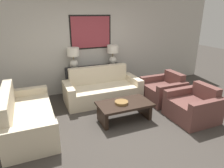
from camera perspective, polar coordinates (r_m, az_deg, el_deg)
name	(u,v)px	position (r m, az deg, el deg)	size (l,w,h in m)	color
ground_plane	(129,129)	(4.13, 4.94, -12.75)	(20.00, 20.00, 0.00)	#3D3833
back_wall	(91,45)	(5.86, -6.09, 10.95)	(8.08, 0.12, 2.65)	beige
console_table	(95,79)	(5.83, -5.00, 1.35)	(1.61, 0.37, 0.77)	black
table_lamp_left	(73,56)	(5.51, -10.97, 7.82)	(0.32, 0.32, 0.57)	silver
table_lamp_right	(113,53)	(5.84, 0.22, 8.84)	(0.32, 0.32, 0.57)	silver
couch_by_back_wall	(102,90)	(5.29, -2.81, -1.70)	(1.96, 0.88, 0.86)	beige
couch_by_side	(27,117)	(4.30, -23.22, -8.70)	(0.88, 1.96, 0.86)	beige
coffee_table	(124,107)	(4.32, 3.57, -6.71)	(1.14, 0.64, 0.40)	black
decorative_bowl	(122,102)	(4.22, 2.78, -5.30)	(0.28, 0.28, 0.06)	olive
armchair_near_back_wall	(163,91)	(5.43, 14.46, -1.88)	(0.88, 0.92, 0.74)	brown
armchair_near_camera	(193,107)	(4.71, 22.11, -6.16)	(0.88, 0.92, 0.74)	brown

